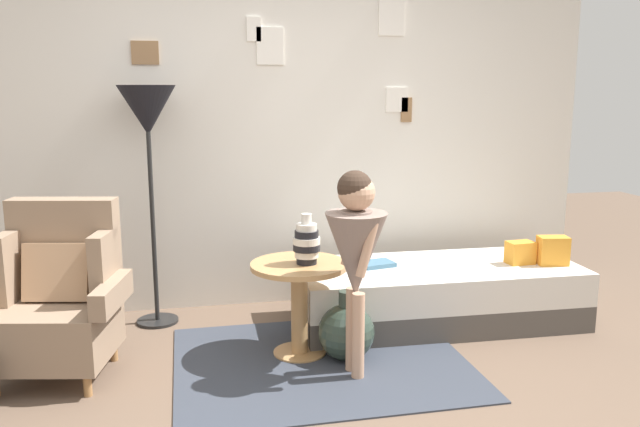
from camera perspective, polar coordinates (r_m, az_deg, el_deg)
The scene contains 12 objects.
gallery_wall at distance 4.74m, azimuth -4.33°, elevation 7.58°, with size 4.80×0.12×2.60m.
rug at distance 3.89m, azimuth 0.09°, elevation -12.94°, with size 1.69×1.39×0.01m, color #333842.
armchair at distance 3.90m, azimuth -22.08°, elevation -6.89°, with size 0.84×0.70×0.97m.
daybed at distance 4.53m, azimuth 10.26°, elevation -6.94°, with size 1.92×0.85×0.40m.
pillow_head at distance 4.67m, azimuth 19.80°, elevation -3.09°, with size 0.20×0.12×0.20m, color orange.
pillow_mid at distance 4.64m, azimuth 17.21°, elevation -3.31°, with size 0.18×0.12×0.15m, color orange.
side_table at distance 3.86m, azimuth -1.84°, elevation -6.70°, with size 0.58×0.58×0.57m.
vase_striped at distance 3.77m, azimuth -1.19°, elevation -2.59°, with size 0.16×0.16×0.30m.
floor_lamp at distance 4.38m, azimuth -14.93°, elevation 7.90°, with size 0.37×0.37×1.60m.
person_child at distance 3.50m, azimuth 3.18°, elevation -2.91°, with size 0.34×0.34×1.16m.
book_on_daybed at distance 4.40m, azimuth 5.03°, elevation -4.44°, with size 0.22×0.16×0.03m, color #436D8A.
demijohn_near at distance 3.88m, azimuth 2.33°, elevation -10.34°, with size 0.34×0.34×0.42m.
Camera 1 is at (-0.64, -2.74, 1.58)m, focal length 36.36 mm.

